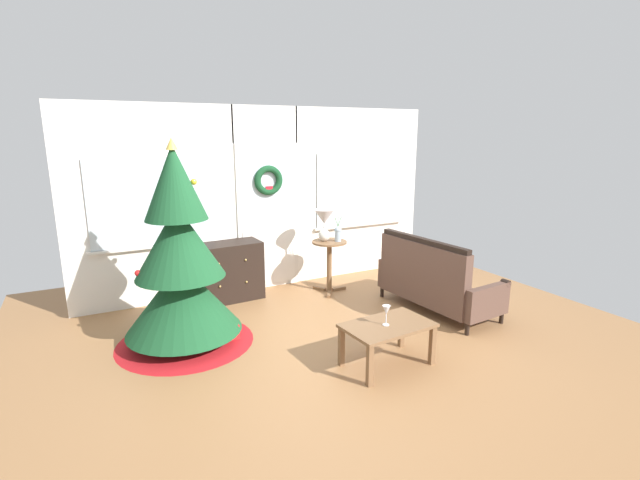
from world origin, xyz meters
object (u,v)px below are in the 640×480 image
(christmas_tree, at_px, (181,271))
(flower_vase, at_px, (338,233))
(dresser_cabinet, at_px, (227,272))
(coffee_table, at_px, (388,330))
(side_table, at_px, (329,256))
(settee_sofa, at_px, (432,282))
(gift_box, at_px, (230,332))
(wine_glass, at_px, (386,311))
(table_lamp, at_px, (324,221))

(christmas_tree, height_order, flower_vase, christmas_tree)
(dresser_cabinet, relative_size, flower_vase, 2.63)
(coffee_table, bearing_deg, side_table, 76.45)
(dresser_cabinet, distance_m, side_table, 1.40)
(settee_sofa, height_order, gift_box, settee_sofa)
(settee_sofa, xyz_separation_m, coffee_table, (-1.31, -0.87, -0.02))
(flower_vase, bearing_deg, side_table, 149.04)
(coffee_table, relative_size, gift_box, 4.82)
(flower_vase, xyz_separation_m, gift_box, (-1.79, -0.79, -0.76))
(side_table, bearing_deg, christmas_tree, -162.15)
(side_table, height_order, flower_vase, flower_vase)
(christmas_tree, bearing_deg, coffee_table, -40.54)
(dresser_cabinet, relative_size, settee_sofa, 0.57)
(dresser_cabinet, bearing_deg, gift_box, -105.78)
(settee_sofa, height_order, wine_glass, settee_sofa)
(coffee_table, bearing_deg, flower_vase, 73.42)
(table_lamp, xyz_separation_m, gift_box, (-1.63, -0.89, -0.93))
(christmas_tree, relative_size, side_table, 2.92)
(flower_vase, bearing_deg, christmas_tree, -164.32)
(christmas_tree, distance_m, table_lamp, 2.20)
(dresser_cabinet, xyz_separation_m, settee_sofa, (2.15, -1.57, -0.01))
(flower_vase, bearing_deg, coffee_table, -106.58)
(dresser_cabinet, xyz_separation_m, wine_glass, (0.82, -2.45, 0.17))
(table_lamp, bearing_deg, christmas_tree, -160.67)
(flower_vase, height_order, gift_box, flower_vase)
(table_lamp, relative_size, wine_glass, 2.26)
(christmas_tree, relative_size, flower_vase, 6.13)
(table_lamp, xyz_separation_m, coffee_table, (-0.44, -2.12, -0.66))
(settee_sofa, bearing_deg, flower_vase, 121.68)
(christmas_tree, bearing_deg, wine_glass, -41.31)
(christmas_tree, xyz_separation_m, settee_sofa, (2.93, -0.52, -0.42))
(gift_box, bearing_deg, christmas_tree, 159.22)
(wine_glass, bearing_deg, coffee_table, 19.97)
(wine_glass, bearing_deg, side_table, 75.73)
(settee_sofa, bearing_deg, gift_box, 171.91)
(dresser_cabinet, relative_size, side_table, 1.25)
(christmas_tree, distance_m, coffee_table, 2.18)
(side_table, bearing_deg, dresser_cabinet, 164.87)
(christmas_tree, bearing_deg, side_table, 17.85)
(dresser_cabinet, height_order, gift_box, dresser_cabinet)
(side_table, bearing_deg, coffee_table, -103.55)
(dresser_cabinet, height_order, settee_sofa, settee_sofa)
(settee_sofa, relative_size, side_table, 2.21)
(settee_sofa, bearing_deg, dresser_cabinet, 143.91)
(coffee_table, bearing_deg, christmas_tree, 139.46)
(table_lamp, relative_size, gift_box, 2.42)
(wine_glass, bearing_deg, dresser_cabinet, 108.41)
(settee_sofa, distance_m, gift_box, 2.54)
(settee_sofa, bearing_deg, christmas_tree, 169.93)
(side_table, bearing_deg, settee_sofa, -56.20)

